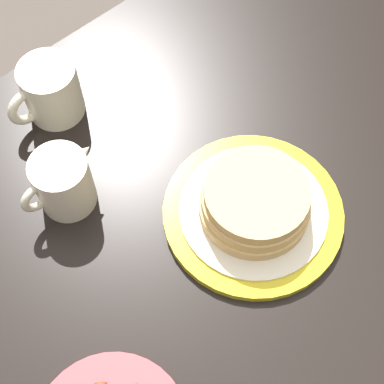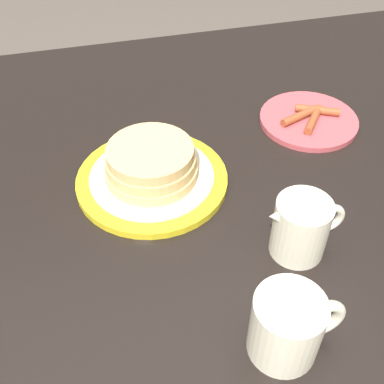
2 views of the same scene
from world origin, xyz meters
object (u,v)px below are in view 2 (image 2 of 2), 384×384
at_px(coffee_mug, 289,326).
at_px(creamer_pitcher, 300,227).
at_px(pancake_plate, 151,170).
at_px(side_plate_bacon, 309,119).

xyz_separation_m(coffee_mug, creamer_pitcher, (0.07, 0.13, 0.00)).
xyz_separation_m(pancake_plate, creamer_pitcher, (0.16, -0.18, 0.02)).
bearing_deg(side_plate_bacon, pancake_plate, -163.97).
xyz_separation_m(side_plate_bacon, coffee_mug, (-0.21, -0.39, 0.04)).
relative_size(side_plate_bacon, coffee_mug, 1.59).
bearing_deg(side_plate_bacon, coffee_mug, -117.87).
xyz_separation_m(pancake_plate, coffee_mug, (0.09, -0.30, 0.02)).
xyz_separation_m(pancake_plate, side_plate_bacon, (0.30, 0.09, -0.02)).
distance_m(pancake_plate, coffee_mug, 0.32).
relative_size(coffee_mug, creamer_pitcher, 0.98).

